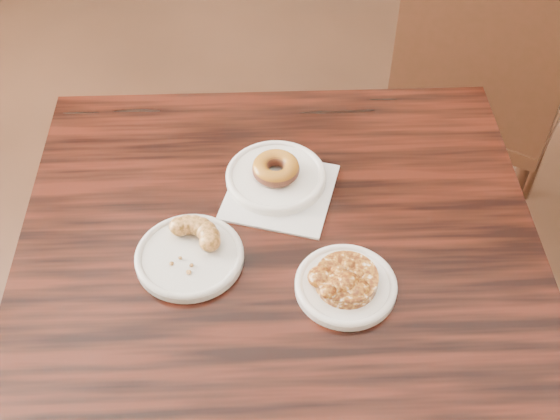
% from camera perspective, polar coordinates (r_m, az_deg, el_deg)
% --- Properties ---
extents(floor, '(5.00, 5.00, 0.00)m').
position_cam_1_polar(floor, '(1.85, 6.12, -13.86)').
color(floor, black).
rests_on(floor, ground).
extents(cafe_table, '(1.02, 1.02, 0.75)m').
position_cam_1_polar(cafe_table, '(1.42, 0.02, -13.41)').
color(cafe_table, black).
rests_on(cafe_table, floor).
extents(chair_far, '(0.55, 0.55, 0.90)m').
position_cam_1_polar(chair_far, '(1.95, 16.24, 8.93)').
color(chair_far, black).
rests_on(chair_far, floor).
extents(napkin, '(0.18, 0.18, 0.00)m').
position_cam_1_polar(napkin, '(1.20, -0.01, 1.48)').
color(napkin, silver).
rests_on(napkin, cafe_table).
extents(plate_donut, '(0.17, 0.17, 0.01)m').
position_cam_1_polar(plate_donut, '(1.21, -0.33, 2.70)').
color(plate_donut, white).
rests_on(plate_donut, napkin).
extents(plate_cruller, '(0.17, 0.17, 0.01)m').
position_cam_1_polar(plate_cruller, '(1.11, -7.36, -3.81)').
color(plate_cruller, silver).
rests_on(plate_cruller, cafe_table).
extents(plate_fritter, '(0.15, 0.15, 0.01)m').
position_cam_1_polar(plate_fritter, '(1.07, 5.36, -6.17)').
color(plate_fritter, white).
rests_on(plate_fritter, cafe_table).
extents(glazed_donut, '(0.08, 0.08, 0.03)m').
position_cam_1_polar(glazed_donut, '(1.20, -0.34, 3.40)').
color(glazed_donut, '#9C5E16').
rests_on(glazed_donut, plate_donut).
extents(apple_fritter, '(0.13, 0.13, 0.03)m').
position_cam_1_polar(apple_fritter, '(1.05, 5.44, -5.48)').
color(apple_fritter, '#421807').
rests_on(apple_fritter, plate_fritter).
extents(cruller_fragment, '(0.11, 0.11, 0.03)m').
position_cam_1_polar(cruller_fragment, '(1.09, -7.47, -3.11)').
color(cruller_fragment, brown).
rests_on(cruller_fragment, plate_cruller).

